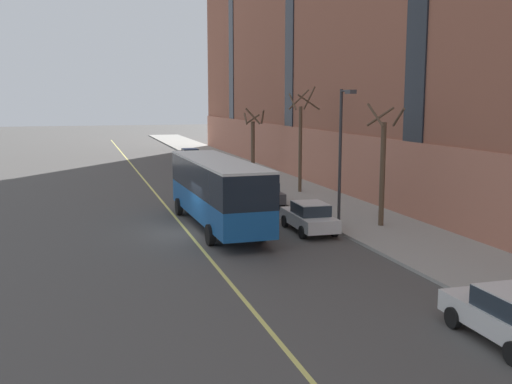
# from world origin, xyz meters

# --- Properties ---
(ground_plane) EXTENTS (260.00, 260.00, 0.00)m
(ground_plane) POSITION_xyz_m (0.00, 0.00, 0.00)
(ground_plane) COLOR #4C4947
(sidewalk) EXTENTS (5.47, 160.00, 0.15)m
(sidewalk) POSITION_xyz_m (9.58, 3.00, 0.07)
(sidewalk) COLOR #9E9B93
(sidewalk) RESTS_ON ground
(city_bus) EXTENTS (3.08, 12.13, 3.64)m
(city_bus) POSITION_xyz_m (1.25, 0.83, 2.11)
(city_bus) COLOR #19569E
(city_bus) RESTS_ON ground
(parked_car_black_1) EXTENTS (2.09, 4.74, 1.56)m
(parked_car_black_1) POSITION_xyz_m (5.73, 26.08, 0.78)
(parked_car_black_1) COLOR black
(parked_car_black_1) RESTS_ON ground
(parked_car_white_2) EXTENTS (1.98, 4.51, 1.56)m
(parked_car_white_2) POSITION_xyz_m (5.56, -1.46, 0.78)
(parked_car_white_2) COLOR silver
(parked_car_white_2) RESTS_ON ground
(parked_car_green_3) EXTENTS (2.09, 4.81, 1.56)m
(parked_car_green_3) POSITION_xyz_m (5.70, 14.48, 0.79)
(parked_car_green_3) COLOR #23603D
(parked_car_green_3) RESTS_ON ground
(parked_car_white_4) EXTENTS (2.00, 4.31, 1.56)m
(parked_car_white_4) POSITION_xyz_m (5.72, -16.29, 0.78)
(parked_car_white_4) COLOR silver
(parked_car_white_4) RESTS_ON ground
(parked_car_navy_5) EXTENTS (2.00, 4.27, 1.56)m
(parked_car_navy_5) POSITION_xyz_m (5.67, 33.40, 0.78)
(parked_car_navy_5) COLOR navy
(parked_car_navy_5) RESTS_ON ground
(parked_car_darkgray_6) EXTENTS (2.09, 4.56, 1.56)m
(parked_car_darkgray_6) POSITION_xyz_m (5.67, 6.92, 0.78)
(parked_car_darkgray_6) COLOR #4C4C51
(parked_car_darkgray_6) RESTS_ON ground
(street_tree_mid_block) EXTENTS (1.75, 1.83, 6.41)m
(street_tree_mid_block) POSITION_xyz_m (9.57, -1.64, 3.35)
(street_tree_mid_block) COLOR brown
(street_tree_mid_block) RESTS_ON sidewalk
(street_tree_far_uptown) EXTENTS (1.89, 2.09, 7.49)m
(street_tree_far_uptown) POSITION_xyz_m (9.59, 10.49, 3.92)
(street_tree_far_uptown) COLOR brown
(street_tree_far_uptown) RESTS_ON sidewalk
(street_tree_far_downtown) EXTENTS (1.99, 1.93, 5.84)m
(street_tree_far_downtown) POSITION_xyz_m (9.58, 22.64, 3.08)
(street_tree_far_downtown) COLOR brown
(street_tree_far_downtown) RESTS_ON sidewalk
(street_lamp) EXTENTS (0.36, 1.48, 7.12)m
(street_lamp) POSITION_xyz_m (7.44, -1.18, 4.50)
(street_lamp) COLOR #2D2D30
(street_lamp) RESTS_ON sidewalk
(fire_hydrant) EXTENTS (0.42, 0.24, 0.72)m
(fire_hydrant) POSITION_xyz_m (7.34, 25.19, 0.49)
(fire_hydrant) COLOR red
(fire_hydrant) RESTS_ON sidewalk
(lane_centerline) EXTENTS (0.16, 140.00, 0.01)m
(lane_centerline) POSITION_xyz_m (-0.45, 3.00, 0.00)
(lane_centerline) COLOR #E0D66B
(lane_centerline) RESTS_ON ground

